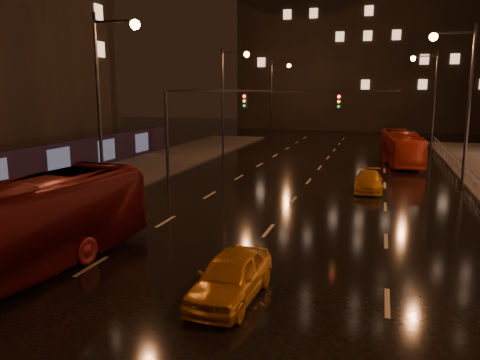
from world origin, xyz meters
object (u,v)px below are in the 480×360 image
object	(u,v)px
bus_curb	(401,148)
pedestrian_c	(85,185)
taxi_near	(231,277)
taxi_far	(369,181)
bus_red	(3,233)

from	to	relation	value
bus_curb	pedestrian_c	distance (m)	26.22
taxi_near	pedestrian_c	world-z (taller)	pedestrian_c
bus_curb	taxi_far	size ratio (longest dim) A/B	2.40
bus_red	pedestrian_c	size ratio (longest dim) A/B	7.43
taxi_near	bus_red	bearing A→B (deg)	-169.68
taxi_near	bus_curb	bearing A→B (deg)	81.87
taxi_near	taxi_far	bearing A→B (deg)	81.56
bus_curb	pedestrian_c	world-z (taller)	bus_curb
taxi_near	pedestrian_c	size ratio (longest dim) A/B	2.56
bus_curb	pedestrian_c	xyz separation A→B (m)	(-17.28, -19.72, -0.42)
bus_curb	taxi_far	world-z (taller)	bus_curb
bus_red	taxi_far	bearing A→B (deg)	65.49
taxi_far	pedestrian_c	world-z (taller)	pedestrian_c
bus_red	pedestrian_c	xyz separation A→B (m)	(-4.21, 10.38, -0.71)
bus_curb	taxi_far	distance (m)	12.28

